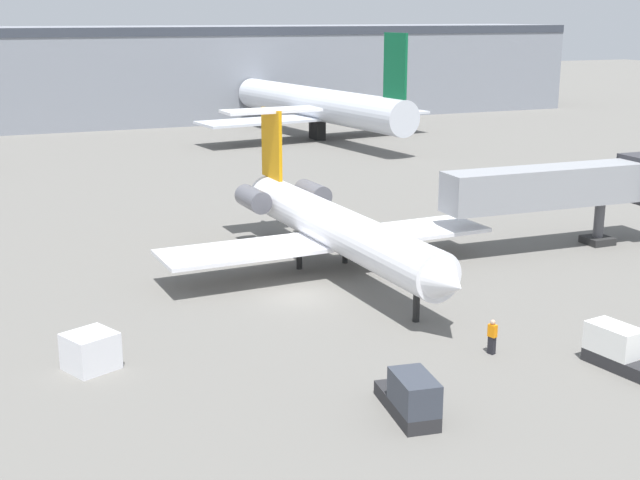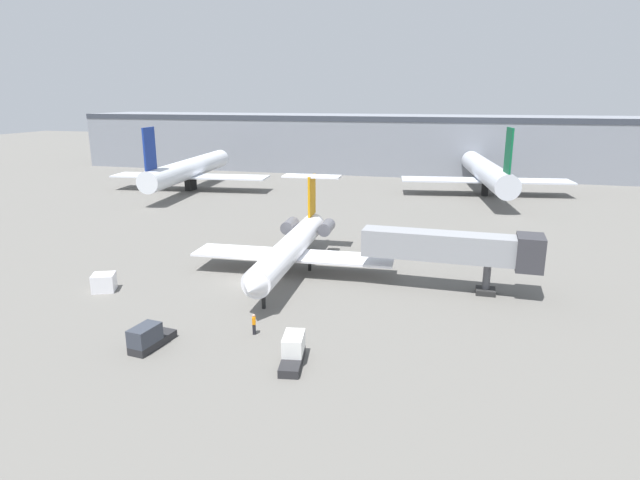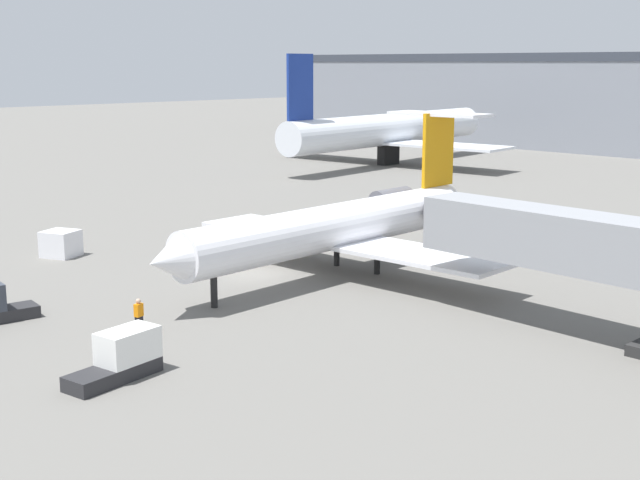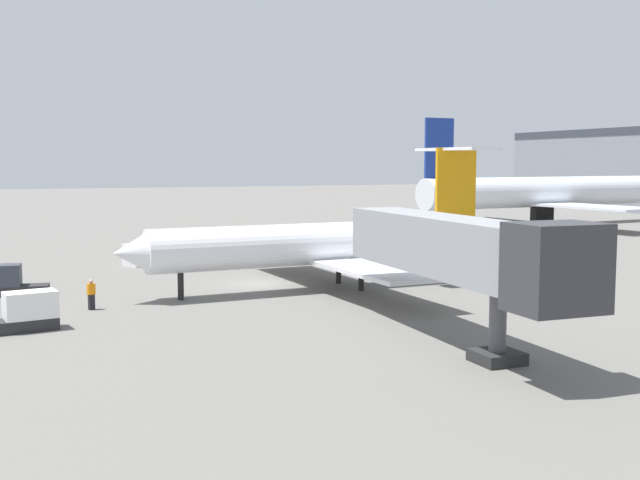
# 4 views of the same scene
# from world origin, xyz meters

# --- Properties ---
(ground_plane) EXTENTS (400.00, 400.00, 0.10)m
(ground_plane) POSITION_xyz_m (0.00, 0.00, -0.05)
(ground_plane) COLOR #66635E
(regional_jet) EXTENTS (21.44, 26.59, 9.08)m
(regional_jet) POSITION_xyz_m (3.61, 3.88, 3.00)
(regional_jet) COLOR white
(regional_jet) RESTS_ON ground_plane
(jet_bridge) EXTENTS (16.72, 3.33, 5.96)m
(jet_bridge) POSITION_xyz_m (20.73, 2.73, 4.28)
(jet_bridge) COLOR gray
(jet_bridge) RESTS_ON ground_plane
(ground_crew_marshaller) EXTENTS (0.37, 0.46, 1.69)m
(ground_crew_marshaller) POSITION_xyz_m (5.32, -11.39, 0.86)
(ground_crew_marshaller) COLOR black
(ground_crew_marshaller) RESTS_ON ground_plane
(baggage_tug_lead) EXTENTS (2.05, 4.18, 1.90)m
(baggage_tug_lead) POSITION_xyz_m (9.68, -14.97, 0.84)
(baggage_tug_lead) COLOR #262628
(baggage_tug_lead) RESTS_ON ground_plane
(baggage_tug_trailing) EXTENTS (1.91, 4.15, 1.90)m
(baggage_tug_trailing) POSITION_xyz_m (-1.31, -15.74, 0.84)
(baggage_tug_trailing) COLOR #262628
(baggage_tug_trailing) RESTS_ON ground_plane
(cargo_container_uld) EXTENTS (2.66, 2.61, 1.68)m
(cargo_container_uld) POSITION_xyz_m (-12.26, -6.02, 0.84)
(cargo_container_uld) COLOR silver
(cargo_container_uld) RESTS_ON ground_plane
(terminal_building) EXTENTS (152.43, 19.79, 13.68)m
(terminal_building) POSITION_xyz_m (0.00, 85.85, 6.86)
(terminal_building) COLOR gray
(terminal_building) RESTS_ON ground_plane
(parked_airliner_west_end) EXTENTS (31.58, 37.24, 13.22)m
(parked_airliner_west_end) POSITION_xyz_m (-31.81, 47.79, 4.21)
(parked_airliner_west_end) COLOR silver
(parked_airliner_west_end) RESTS_ON ground_plane
(parked_airliner_west_mid) EXTENTS (31.82, 37.44, 13.49)m
(parked_airliner_west_mid) POSITION_xyz_m (24.70, 57.28, 4.34)
(parked_airliner_west_mid) COLOR silver
(parked_airliner_west_mid) RESTS_ON ground_plane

